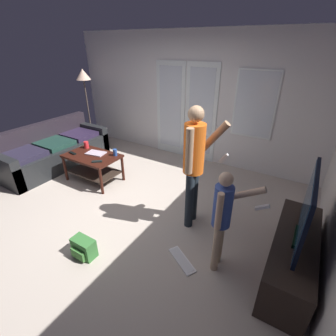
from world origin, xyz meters
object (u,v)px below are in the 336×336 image
Objects in this scene: leather_couch at (54,151)px; backpack at (84,248)px; dvd_remote_slim at (97,161)px; tv_remote_black at (73,153)px; tv_stand at (292,256)px; flat_screen_tv at (307,210)px; coffee_table at (93,162)px; cup_by_laptop at (86,145)px; person_adult at (194,159)px; loose_keyboard at (182,260)px; floor_lamp at (84,80)px; laptop_closed at (96,153)px; person_child at (223,214)px; cup_near_edge at (115,152)px.

leather_couch reaches higher than backpack.
backpack is 1.62m from dvd_remote_slim.
leather_couch is 0.90m from tv_remote_black.
tv_stand is 0.62m from flat_screen_tv.
coffee_table is 0.44m from cup_by_laptop.
dvd_remote_slim reaches higher than backpack.
loose_keyboard is (0.23, -0.70, -1.00)m from person_adult.
flat_screen_tv is at bearing 114.93° from tv_stand.
flat_screen_tv is at bearing 4.33° from tv_remote_black.
floor_lamp reaches higher than dvd_remote_slim.
flat_screen_tv is 2.29× the size of loose_keyboard.
tv_stand is 3.44m from laptop_closed.
person_child reaches higher than coffee_table.
cup_by_laptop is (-0.72, -0.02, 0.00)m from cup_near_edge.
flat_screen_tv is 8.00× the size of cup_by_laptop.
flat_screen_tv is at bearing -17.45° from laptop_closed.
loose_keyboard is at bearing -21.23° from cup_by_laptop.
coffee_table is 0.40m from tv_remote_black.
leather_couch is 1.84m from floor_lamp.
leather_couch is 6.62× the size of laptop_closed.
leather_couch is at bearing 174.98° from tv_stand.
backpack is at bearing -123.69° from person_adult.
tv_remote_black is at bearing -157.85° from coffee_table.
loose_keyboard is at bearing 27.14° from backpack.
tv_stand is 0.86× the size of person_adult.
floor_lamp reaches higher than tv_remote_black.
tv_stand is 11.79× the size of cup_near_edge.
leather_couch is at bearing -174.17° from cup_near_edge.
dvd_remote_slim is at bearing 167.71° from person_child.
person_child is at bearing -26.03° from laptop_closed.
leather_couch is 3.99m from person_child.
flat_screen_tv reaches higher than cup_near_edge.
person_child is 2.77× the size of loose_keyboard.
laptop_closed is at bearing -39.96° from floor_lamp.
dvd_remote_slim is at bearing -28.80° from cup_by_laptop.
cup_near_edge is at bearing 28.30° from coffee_table.
tv_stand is (4.62, -0.41, -0.05)m from leather_couch.
cup_near_edge is 0.96× the size of cup_by_laptop.
laptop_closed is at bearing 172.64° from flat_screen_tv.
dvd_remote_slim is at bearing 128.22° from backpack.
cup_by_laptop reaches higher than backpack.
coffee_table is 0.55× the size of floor_lamp.
backpack is 0.87× the size of laptop_closed.
floor_lamp is (-3.60, 1.50, 0.55)m from person_adult.
laptop_closed is at bearing 164.06° from person_child.
backpack is 1.97m from laptop_closed.
tv_remote_black is at bearing 142.19° from backpack.
cup_by_laptop is at bearing -178.51° from cup_near_edge.
tv_remote_black is (-2.67, 0.71, 0.52)m from loose_keyboard.
flat_screen_tv is 3.15m from dvd_remote_slim.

